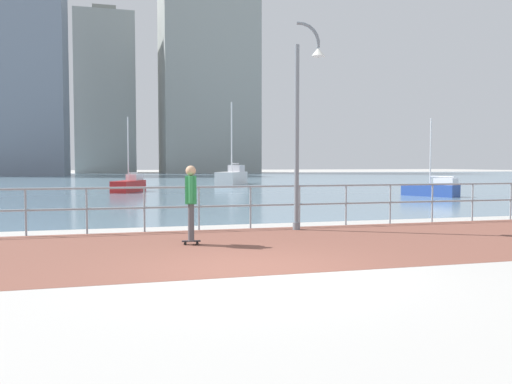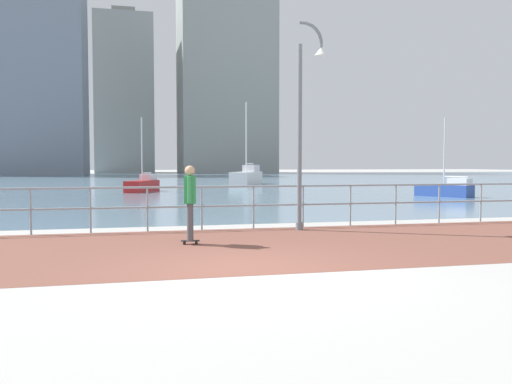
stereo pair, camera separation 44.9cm
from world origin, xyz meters
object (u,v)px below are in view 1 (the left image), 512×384
Objects in this scene: lamppost at (303,115)px; skateboarder at (191,197)px; sailboat_yellow at (129,185)px; sailboat_navy at (432,189)px; sailboat_white at (232,177)px.

lamppost reaches higher than skateboarder.
lamppost is 1.17× the size of sailboat_yellow.
lamppost reaches higher than sailboat_yellow.
lamppost is 4.17m from skateboarder.
skateboarder is at bearing -151.05° from lamppost.
lamppost is at bearing -79.56° from sailboat_yellow.
sailboat_navy is at bearing 44.81° from lamppost.
skateboarder is at bearing -88.53° from sailboat_yellow.
sailboat_white reaches higher than sailboat_yellow.
sailboat_navy reaches higher than skateboarder.
sailboat_yellow is at bearing 91.47° from skateboarder.
sailboat_navy is 17.89m from sailboat_yellow.
sailboat_white is (8.35, 32.65, -0.36)m from skateboarder.
lamppost is 21.03m from sailboat_yellow.
sailboat_yellow is (-15.57, 8.81, 0.04)m from sailboat_navy.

